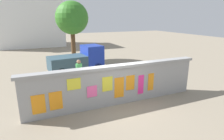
{
  "coord_description": "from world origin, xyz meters",
  "views": [
    {
      "loc": [
        -3.34,
        -7.09,
        3.77
      ],
      "look_at": [
        0.33,
        1.33,
        1.18
      ],
      "focal_mm": 30.42,
      "sensor_mm": 36.0,
      "label": 1
    }
  ],
  "objects_px": {
    "person_walking": "(79,71)",
    "tree_roadside": "(72,18)",
    "auto_rickshaw_truck": "(79,60)",
    "bicycle_near": "(44,88)",
    "motorcycle": "(122,77)"
  },
  "relations": [
    {
      "from": "bicycle_near",
      "to": "motorcycle",
      "type": "bearing_deg",
      "value": -1.45
    },
    {
      "from": "auto_rickshaw_truck",
      "to": "person_walking",
      "type": "bearing_deg",
      "value": -103.69
    },
    {
      "from": "bicycle_near",
      "to": "person_walking",
      "type": "height_order",
      "value": "person_walking"
    },
    {
      "from": "motorcycle",
      "to": "tree_roadside",
      "type": "relative_size",
      "value": 0.38
    },
    {
      "from": "tree_roadside",
      "to": "person_walking",
      "type": "bearing_deg",
      "value": -100.2
    },
    {
      "from": "bicycle_near",
      "to": "auto_rickshaw_truck",
      "type": "bearing_deg",
      "value": 51.15
    },
    {
      "from": "person_walking",
      "to": "tree_roadside",
      "type": "height_order",
      "value": "tree_roadside"
    },
    {
      "from": "auto_rickshaw_truck",
      "to": "tree_roadside",
      "type": "bearing_deg",
      "value": 82.56
    },
    {
      "from": "tree_roadside",
      "to": "bicycle_near",
      "type": "bearing_deg",
      "value": -113.41
    },
    {
      "from": "bicycle_near",
      "to": "tree_roadside",
      "type": "xyz_separation_m",
      "value": [
        3.07,
        7.08,
        3.27
      ]
    },
    {
      "from": "auto_rickshaw_truck",
      "to": "person_walking",
      "type": "relative_size",
      "value": 2.31
    },
    {
      "from": "person_walking",
      "to": "tree_roadside",
      "type": "bearing_deg",
      "value": 79.8
    },
    {
      "from": "motorcycle",
      "to": "person_walking",
      "type": "distance_m",
      "value": 2.45
    },
    {
      "from": "person_walking",
      "to": "auto_rickshaw_truck",
      "type": "bearing_deg",
      "value": 76.31
    },
    {
      "from": "auto_rickshaw_truck",
      "to": "bicycle_near",
      "type": "bearing_deg",
      "value": -128.85
    }
  ]
}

